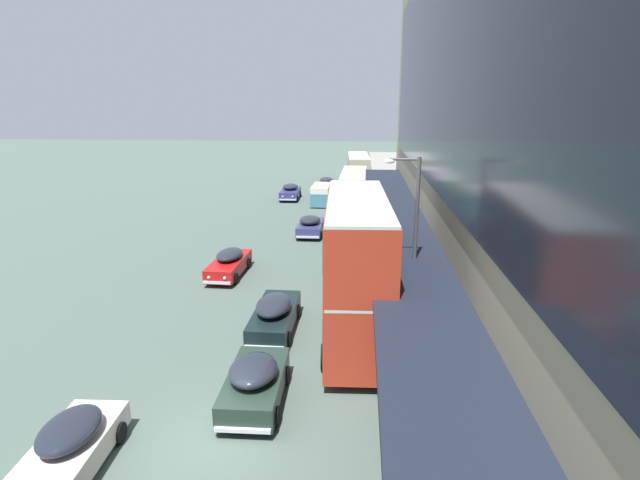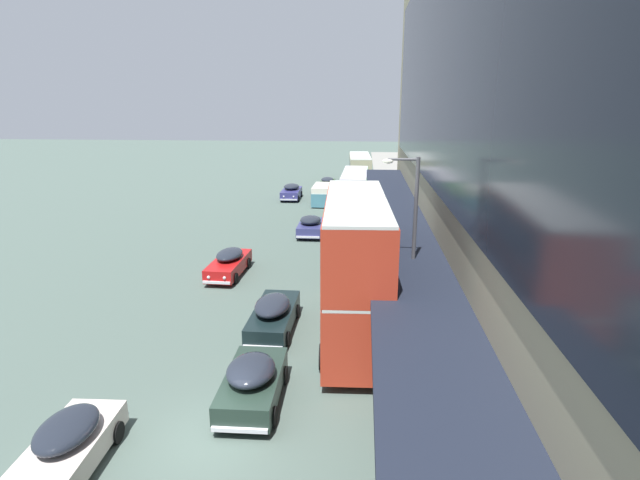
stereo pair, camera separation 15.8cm
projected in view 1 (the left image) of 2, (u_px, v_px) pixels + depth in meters
ground at (212, 443)px, 15.03m from camera, size 240.00×240.00×0.00m
sidewalk_kerb at (591, 462)px, 14.15m from camera, size 10.00×180.00×0.15m
transit_bus_kerbside_front at (358, 167)px, 63.88m from camera, size 3.12×10.10×3.40m
transit_bus_kerbside_rear at (354, 185)px, 50.84m from camera, size 2.96×10.45×3.09m
transit_bus_kerbside_far at (357, 264)px, 21.19m from camera, size 3.07×9.77×6.12m
sedan_far_back at (310, 226)px, 38.38m from camera, size 1.95×4.26×1.52m
sedan_lead_mid at (274, 314)px, 22.23m from camera, size 1.91×4.93×1.63m
sedan_trailing_near at (290, 192)px, 52.66m from camera, size 2.02×4.63×1.60m
sedan_trailing_mid at (326, 184)px, 57.87m from camera, size 1.86×4.81×1.56m
sedan_second_mid at (229, 263)px, 29.50m from camera, size 1.90×4.83×1.49m
sedan_lead_near at (255, 381)px, 16.87m from camera, size 2.02×4.28×1.66m
sedan_oncoming_rear at (69, 447)px, 13.75m from camera, size 2.01×4.39×1.51m
vw_van at (321, 193)px, 49.89m from camera, size 1.98×4.59×1.96m
pedestrian_at_kerb at (450, 332)px, 19.68m from camera, size 0.47×0.47×1.86m
street_lamp at (412, 236)px, 20.58m from camera, size 1.50×0.28×7.69m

